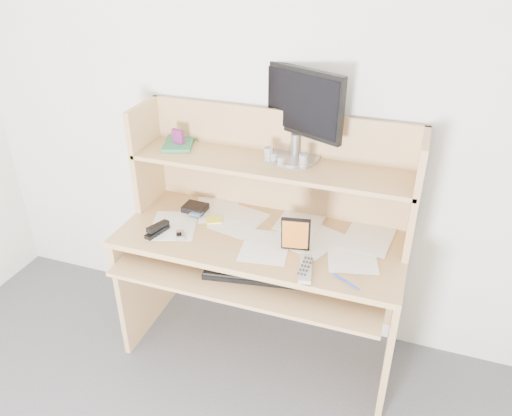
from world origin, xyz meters
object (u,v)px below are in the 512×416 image
(desk, at_px, (266,237))
(tv_remote, at_px, (305,269))
(game_case, at_px, (296,234))
(monitor, at_px, (297,111))
(keyboard, at_px, (259,271))

(desk, bearing_deg, tv_remote, -46.10)
(desk, height_order, tv_remote, desk)
(desk, relative_size, tv_remote, 7.03)
(game_case, xyz_separation_m, monitor, (-0.10, 0.34, 0.47))
(keyboard, distance_m, monitor, 0.77)
(game_case, bearing_deg, tv_remote, -67.74)
(monitor, bearing_deg, desk, -92.26)
(keyboard, bearing_deg, monitor, 74.81)
(desk, bearing_deg, keyboard, -78.85)
(keyboard, bearing_deg, game_case, 21.01)
(desk, relative_size, game_case, 7.48)
(desk, distance_m, keyboard, 0.25)
(tv_remote, relative_size, monitor, 0.42)
(desk, distance_m, monitor, 0.65)
(game_case, distance_m, monitor, 0.58)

